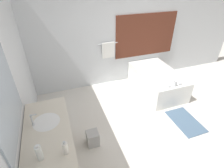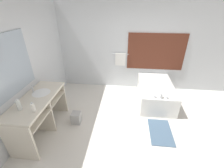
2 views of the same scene
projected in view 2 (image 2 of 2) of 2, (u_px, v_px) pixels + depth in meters
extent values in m
plane|color=silver|center=(128.00, 136.00, 3.26)|extent=(16.00, 16.00, 0.00)
cube|color=silver|center=(131.00, 47.00, 4.56)|extent=(7.40, 0.06, 2.70)
cube|color=brown|center=(156.00, 52.00, 4.51)|extent=(1.70, 0.02, 1.10)
cylinder|color=silver|center=(121.00, 54.00, 4.62)|extent=(0.50, 0.02, 0.02)
cube|color=white|center=(120.00, 59.00, 4.70)|extent=(0.32, 0.04, 0.40)
cube|color=silver|center=(12.00, 75.00, 2.82)|extent=(0.06, 7.40, 2.70)
cube|color=#A3B2C1|center=(10.00, 65.00, 2.69)|extent=(0.02, 1.10, 1.10)
cube|color=beige|center=(36.00, 100.00, 3.01)|extent=(0.62, 1.47, 0.05)
cube|color=beige|center=(38.00, 108.00, 3.11)|extent=(0.59, 1.39, 0.02)
cylinder|color=white|center=(42.00, 96.00, 3.23)|extent=(0.37, 0.37, 0.15)
cube|color=beige|center=(19.00, 143.00, 2.59)|extent=(0.57, 0.04, 0.81)
cube|color=beige|center=(41.00, 116.00, 3.22)|extent=(0.57, 0.04, 0.81)
cube|color=beige|center=(55.00, 98.00, 3.84)|extent=(0.57, 0.04, 0.81)
cylinder|color=white|center=(29.00, 117.00, 2.75)|extent=(0.13, 0.40, 0.13)
cylinder|color=white|center=(48.00, 95.00, 3.39)|extent=(0.13, 0.40, 0.13)
cylinder|color=silver|center=(34.00, 92.00, 3.20)|extent=(0.04, 0.04, 0.02)
cylinder|color=silver|center=(33.00, 88.00, 3.16)|extent=(0.02, 0.02, 0.16)
cube|color=silver|center=(33.00, 85.00, 3.12)|extent=(0.07, 0.01, 0.01)
cube|color=white|center=(155.00, 93.00, 4.30)|extent=(0.92, 1.54, 0.54)
ellipsoid|color=white|center=(156.00, 89.00, 4.25)|extent=(0.66, 1.11, 0.30)
cube|color=silver|center=(161.00, 96.00, 3.56)|extent=(0.04, 0.07, 0.12)
sphere|color=silver|center=(155.00, 97.00, 3.59)|extent=(0.06, 0.06, 0.06)
sphere|color=silver|center=(167.00, 97.00, 3.56)|extent=(0.06, 0.06, 0.06)
cylinder|color=silver|center=(19.00, 105.00, 2.64)|extent=(0.07, 0.07, 0.20)
cylinder|color=white|center=(17.00, 100.00, 2.59)|extent=(0.04, 0.04, 0.02)
cylinder|color=white|center=(33.00, 108.00, 2.60)|extent=(0.06, 0.06, 0.17)
cylinder|color=silver|center=(32.00, 103.00, 2.55)|extent=(0.03, 0.03, 0.03)
cube|color=#B2B2B2|center=(76.00, 118.00, 3.56)|extent=(0.21, 0.21, 0.28)
cube|color=slate|center=(160.00, 132.00, 3.35)|extent=(0.49, 0.79, 0.02)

